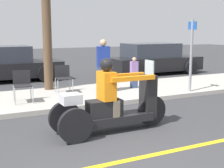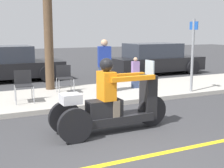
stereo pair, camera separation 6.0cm
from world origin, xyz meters
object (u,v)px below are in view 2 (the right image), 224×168
at_px(spectator_with_child, 135,73).
at_px(tree_trunk, 49,42).
at_px(folding_chair_curbside, 23,83).
at_px(parked_car_lot_far, 155,59).
at_px(spectator_by_tree, 104,67).
at_px(motorcycle_trike, 112,106).
at_px(street_sign, 193,53).
at_px(parked_car_lot_center, 4,65).
at_px(folding_chair_set_back, 64,76).

height_order(spectator_with_child, tree_trunk, tree_trunk).
distance_m(folding_chair_curbside, parked_car_lot_far, 7.52).
bearing_deg(spectator_by_tree, folding_chair_curbside, -174.44).
bearing_deg(folding_chair_curbside, spectator_with_child, 6.87).
height_order(motorcycle_trike, street_sign, street_sign).
xyz_separation_m(motorcycle_trike, parked_car_lot_center, (-1.12, 7.39, 0.13)).
distance_m(spectator_by_tree, street_sign, 2.71).
relative_size(spectator_by_tree, tree_trunk, 0.53).
relative_size(spectator_by_tree, folding_chair_set_back, 1.95).
height_order(motorcycle_trike, spectator_by_tree, spectator_by_tree).
bearing_deg(motorcycle_trike, folding_chair_set_back, 87.22).
relative_size(folding_chair_set_back, parked_car_lot_center, 0.19).
height_order(folding_chair_set_back, parked_car_lot_center, parked_car_lot_center).
distance_m(motorcycle_trike, parked_car_lot_far, 8.51).
distance_m(folding_chair_set_back, tree_trunk, 1.26).
bearing_deg(tree_trunk, spectator_by_tree, -41.55).
relative_size(spectator_with_child, spectator_by_tree, 0.63).
xyz_separation_m(tree_trunk, street_sign, (3.82, -2.27, -0.31)).
distance_m(parked_car_lot_far, tree_trunk, 5.99).
height_order(folding_chair_set_back, parked_car_lot_far, parked_car_lot_far).
bearing_deg(folding_chair_set_back, parked_car_lot_far, 29.43).
distance_m(parked_car_lot_center, street_sign, 7.22).
xyz_separation_m(folding_chair_set_back, folding_chair_curbside, (-1.34, -0.73, 0.00)).
xyz_separation_m(spectator_by_tree, folding_chair_curbside, (-2.45, -0.24, -0.27)).
xyz_separation_m(spectator_by_tree, tree_trunk, (-1.36, 1.21, 0.74)).
distance_m(folding_chair_set_back, folding_chair_curbside, 1.53).
bearing_deg(parked_car_lot_far, folding_chair_curbside, -150.72).
bearing_deg(spectator_with_child, spectator_by_tree, -170.48).
bearing_deg(folding_chair_set_back, spectator_with_child, -7.34).
bearing_deg(spectator_with_child, motorcycle_trike, -126.44).
bearing_deg(spectator_by_tree, folding_chair_set_back, 155.77).
bearing_deg(spectator_with_child, folding_chair_curbside, -173.13).
relative_size(spectator_by_tree, parked_car_lot_center, 0.36).
xyz_separation_m(spectator_with_child, street_sign, (1.26, -1.26, 0.71)).
bearing_deg(tree_trunk, parked_car_lot_far, 22.17).
bearing_deg(folding_chair_set_back, tree_trunk, 110.05).
xyz_separation_m(folding_chair_curbside, parked_car_lot_far, (6.56, 3.68, 0.04)).
distance_m(parked_car_lot_far, street_sign, 4.83).
height_order(parked_car_lot_far, parked_car_lot_center, parked_car_lot_far).
bearing_deg(tree_trunk, parked_car_lot_center, 108.79).
distance_m(spectator_with_child, parked_car_lot_far, 4.36).
bearing_deg(spectator_by_tree, tree_trunk, 138.45).
relative_size(motorcycle_trike, folding_chair_set_back, 2.98).
relative_size(spectator_with_child, street_sign, 0.46).
distance_m(spectator_with_child, folding_chair_curbside, 3.67).
relative_size(motorcycle_trike, street_sign, 1.11).
relative_size(folding_chair_curbside, parked_car_lot_center, 0.19).
distance_m(parked_car_lot_center, tree_trunk, 3.35).
distance_m(motorcycle_trike, parked_car_lot_center, 7.48).
bearing_deg(spectator_with_child, street_sign, -44.93).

